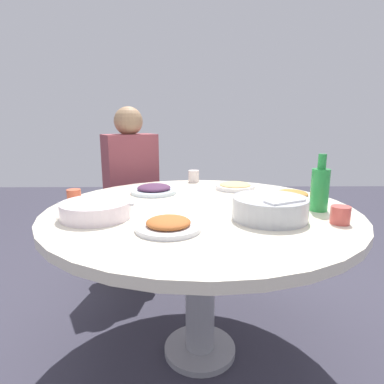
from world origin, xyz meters
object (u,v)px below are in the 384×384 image
soup_bowl (96,210)px  round_dining_table (201,230)px  dish_stirfry (168,225)px  tea_cup_near (74,195)px  dish_eggplant (154,189)px  stool_for_diner_left (134,246)px  tea_cup_far (194,176)px  tea_cup_side (340,215)px  dish_noodles (235,186)px  diner_left (131,173)px  rice_bowl (270,208)px  dish_tofu_braise (291,195)px  green_bottle (320,188)px

soup_bowl → round_dining_table: bearing=-71.2°
dish_stirfry → tea_cup_near: 0.64m
dish_eggplant → stool_for_diner_left: dish_eggplant is taller
tea_cup_far → tea_cup_side: (-0.84, -0.53, -0.00)m
dish_noodles → tea_cup_near: 0.85m
round_dining_table → tea_cup_side: tea_cup_side is taller
round_dining_table → diner_left: size_ratio=1.76×
rice_bowl → soup_bowl: 0.68m
dish_eggplant → tea_cup_side: size_ratio=3.41×
dish_noodles → dish_tofu_braise: dish_tofu_braise is taller
rice_bowl → green_bottle: (0.12, -0.24, 0.05)m
tea_cup_far → soup_bowl: bearing=152.0°
dish_tofu_braise → stool_for_diner_left: size_ratio=0.51×
stool_for_diner_left → green_bottle: bearing=-132.7°
rice_bowl → soup_bowl: size_ratio=0.96×
rice_bowl → stool_for_diner_left: 1.34m
soup_bowl → tea_cup_far: (0.75, -0.40, 0.01)m
green_bottle → dish_eggplant: bearing=64.7°
dish_noodles → dish_eggplant: bearing=102.4°
dish_eggplant → diner_left: size_ratio=0.32×
dish_eggplant → dish_tofu_braise: (-0.13, -0.69, -0.00)m
tea_cup_side → green_bottle: bearing=3.0°
dish_eggplant → green_bottle: 0.81m
dish_eggplant → tea_cup_far: tea_cup_far is taller
rice_bowl → dish_noodles: rice_bowl is taller
tea_cup_side → dish_stirfry: bearing=95.5°
tea_cup_side → dish_tofu_braise: bearing=8.0°
round_dining_table → dish_stirfry: size_ratio=5.74×
rice_bowl → tea_cup_far: size_ratio=3.98×
soup_bowl → dish_eggplant: 0.47m
dish_tofu_braise → tea_cup_far: 0.65m
dish_eggplant → diner_left: (0.53, 0.21, 0.00)m
round_dining_table → green_bottle: size_ratio=5.57×
dish_stirfry → tea_cup_far: bearing=-6.7°
tea_cup_side → dish_noodles: bearing=25.7°
dish_stirfry → diner_left: (1.11, 0.32, 0.01)m
diner_left → tea_cup_far: bearing=-116.6°
dish_noodles → dish_eggplant: (-0.10, 0.44, 0.00)m
round_dining_table → rice_bowl: size_ratio=4.64×
dish_noodles → green_bottle: (-0.44, -0.29, 0.08)m
round_dining_table → tea_cup_far: bearing=1.8°
round_dining_table → green_bottle: 0.54m
dish_stirfry → dish_noodles: bearing=-25.9°
rice_bowl → stool_for_diner_left: size_ratio=0.67×
dish_eggplant → tea_cup_side: tea_cup_side is taller
round_dining_table → dish_eggplant: bearing=38.5°
tea_cup_near → tea_cup_far: size_ratio=0.90×
dish_eggplant → dish_noodles: bearing=-77.6°
green_bottle → tea_cup_near: size_ratio=3.67×
green_bottle → tea_cup_far: 0.84m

